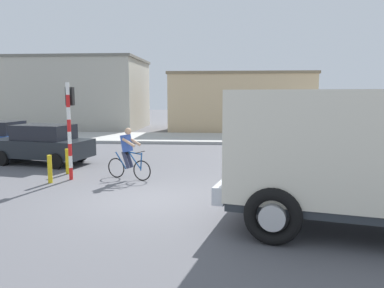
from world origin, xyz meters
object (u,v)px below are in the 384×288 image
at_px(bollard_near, 50,169).
at_px(bollard_far, 68,161).
at_px(truck_foreground, 361,152).
at_px(traffic_light_pole, 70,117).
at_px(car_red_near, 42,144).
at_px(cyclist, 128,154).

bearing_deg(bollard_near, bollard_far, 90.00).
xyz_separation_m(truck_foreground, bollard_near, (-8.25, 3.68, -1.22)).
bearing_deg(traffic_light_pole, truck_foreground, -28.85).
bearing_deg(bollard_far, car_red_near, 133.93).
height_order(cyclist, bollard_far, cyclist).
distance_m(cyclist, traffic_light_pole, 2.25).
height_order(car_red_near, bollard_far, car_red_near).
xyz_separation_m(traffic_light_pole, bollard_near, (-0.47, -0.60, -1.62)).
distance_m(truck_foreground, bollard_far, 9.77).
bearing_deg(bollard_near, car_red_near, 118.97).
bearing_deg(traffic_light_pole, bollard_near, -128.41).
bearing_deg(bollard_far, traffic_light_pole, -59.41).
height_order(cyclist, traffic_light_pole, traffic_light_pole).
bearing_deg(cyclist, traffic_light_pole, -176.08).
bearing_deg(car_red_near, bollard_near, -61.03).
bearing_deg(car_red_near, truck_foreground, -34.71).
distance_m(traffic_light_pole, car_red_near, 3.75).
xyz_separation_m(cyclist, bollard_far, (-2.37, 0.67, -0.41)).
height_order(traffic_light_pole, bollard_far, traffic_light_pole).
xyz_separation_m(truck_foreground, cyclist, (-5.88, 4.41, -0.80)).
xyz_separation_m(truck_foreground, bollard_far, (-8.25, 5.08, -1.22)).
bearing_deg(cyclist, bollard_near, -162.93).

